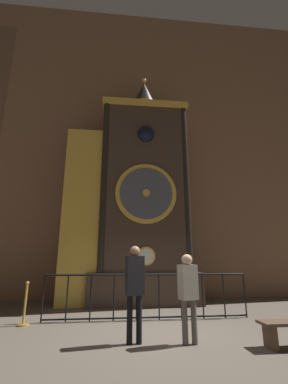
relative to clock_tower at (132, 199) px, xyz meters
The scene contains 7 objects.
ground_plane 5.51m from the clock_tower, 84.03° to the right, with size 28.00×28.00×0.00m, color brown.
cathedral_back_wall 3.46m from the clock_tower, 75.31° to the left, with size 24.00×0.32×14.06m.
clock_tower is the anchor object (origin of this frame).
railing_fence 4.03m from the clock_tower, 82.70° to the right, with size 5.42×0.05×1.15m.
visitor_near 5.17m from the clock_tower, 92.28° to the right, with size 0.38×0.29×1.78m.
visitor_far 5.40m from the clock_tower, 79.30° to the right, with size 0.39×0.31×1.62m.
stanchion_post 5.19m from the clock_tower, 134.88° to the right, with size 0.28×0.28×1.00m.
Camera 1 is at (-0.96, -5.73, 1.52)m, focal length 24.00 mm.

